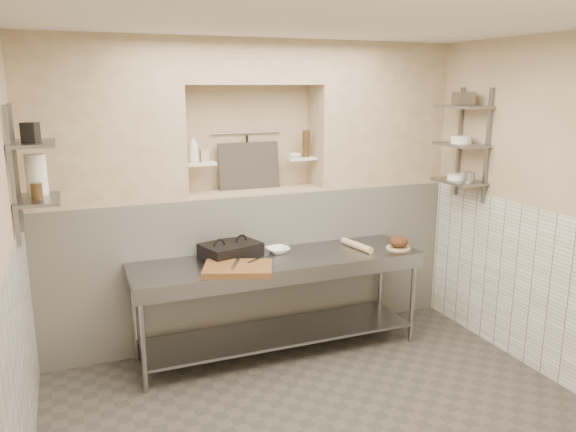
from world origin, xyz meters
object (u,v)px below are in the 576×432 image
mixing_bowl (278,250)px  bottle_soap (193,148)px  rolling_pin (356,245)px  bread_loaf (399,242)px  panini_press (231,250)px  bowl_alcove (295,156)px  prep_table (279,286)px  cutting_board (238,269)px  jug_left (36,175)px

mixing_bowl → bottle_soap: bottle_soap is taller
rolling_pin → bread_loaf: bearing=-21.7°
mixing_bowl → panini_press: bearing=177.6°
mixing_bowl → bowl_alcove: size_ratio=1.70×
prep_table → bread_loaf: (1.15, -0.13, 0.32)m
cutting_board → rolling_pin: size_ratio=1.36×
prep_table → mixing_bowl: bearing=72.3°
bottle_soap → cutting_board: bearing=-78.0°
panini_press → cutting_board: 0.40m
cutting_board → rolling_pin: 1.25m
bottle_soap → jug_left: bearing=-156.3°
prep_table → bowl_alcove: 1.28m
cutting_board → bottle_soap: (-0.17, 0.78, 0.91)m
prep_table → panini_press: 0.54m
mixing_bowl → bread_loaf: 1.14m
bread_loaf → bowl_alcove: bowl_alcove is taller
rolling_pin → bread_loaf: size_ratio=2.32×
jug_left → rolling_pin: bearing=0.4°
bowl_alcove → jug_left: jug_left is taller
panini_press → jug_left: size_ratio=1.92×
mixing_bowl → bowl_alcove: bowl_alcove is taller
cutting_board → bread_loaf: bread_loaf is taller
panini_press → cutting_board: bearing=-114.2°
panini_press → jug_left: (-1.50, -0.18, 0.79)m
prep_table → mixing_bowl: size_ratio=12.52×
bowl_alcove → rolling_pin: bearing=-53.4°
bowl_alcove → jug_left: bearing=-166.1°
panini_press → bread_loaf: (1.54, -0.31, 0.00)m
panini_press → prep_table: bearing=-41.7°
bottle_soap → jug_left: size_ratio=0.86×
prep_table → mixing_bowl: mixing_bowl is taller
mixing_bowl → rolling_pin: 0.75m
mixing_bowl → jug_left: size_ratio=0.70×
bread_loaf → bottle_soap: bearing=158.5°
panini_press → bowl_alcove: (0.77, 0.38, 0.77)m
mixing_bowl → prep_table: bearing=-107.7°
prep_table → cutting_board: bearing=-154.3°
rolling_pin → bottle_soap: bearing=158.6°
mixing_bowl → bread_loaf: bread_loaf is taller
bread_loaf → bottle_soap: (-1.76, 0.69, 0.87)m
bread_loaf → panini_press: bearing=168.8°
mixing_bowl → rolling_pin: rolling_pin is taller
rolling_pin → bowl_alcove: bearing=126.6°
cutting_board → bowl_alcove: 1.39m
panini_press → bread_loaf: panini_press is taller
prep_table → panini_press: size_ratio=4.58×
bowl_alcove → panini_press: bearing=-153.6°
panini_press → bottle_soap: size_ratio=2.23×
panini_press → rolling_pin: bearing=-24.7°
rolling_pin → bottle_soap: size_ratio=1.61×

